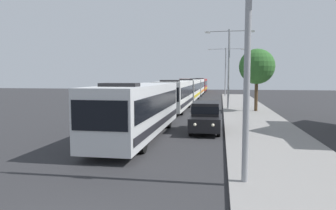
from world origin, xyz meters
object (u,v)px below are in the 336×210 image
object	(u,v)px
bus_second_in_line	(175,94)
white_suv	(206,116)
bus_rear	(201,85)
bus_middle	(189,89)
streetlamp_near	(248,13)
streetlamp_mid	(229,61)
bus_fourth_in_line	(196,86)
roadside_tree	(257,67)
streetlamp_far	(226,66)
bus_lead	(140,108)
box_truck_oncoming	(186,85)

from	to	relation	value
bus_second_in_line	white_suv	size ratio (longest dim) A/B	2.58
bus_rear	bus_middle	bearing A→B (deg)	-90.00
bus_rear	streetlamp_near	bearing A→B (deg)	-84.99
bus_second_in_line	bus_middle	bearing A→B (deg)	90.00
white_suv	streetlamp_mid	bearing A→B (deg)	82.72
bus_fourth_in_line	roadside_tree	size ratio (longest dim) A/B	1.78
streetlamp_far	bus_fourth_in_line	bearing A→B (deg)	153.01
bus_middle	streetlamp_mid	bearing A→B (deg)	-66.25
roadside_tree	streetlamp_far	bearing A→B (deg)	96.17
streetlamp_near	streetlamp_far	xyz separation A→B (m)	(-0.00, 45.70, -0.09)
white_suv	streetlamp_near	xyz separation A→B (m)	(1.70, -9.54, 4.41)
bus_lead	bus_middle	size ratio (longest dim) A/B	1.00
bus_second_in_line	bus_lead	bearing A→B (deg)	-90.00
bus_second_in_line	streetlamp_near	world-z (taller)	streetlamp_near
bus_fourth_in_line	box_truck_oncoming	distance (m)	11.42
bus_lead	roadside_tree	world-z (taller)	roadside_tree
bus_lead	streetlamp_near	distance (m)	9.82
box_truck_oncoming	streetlamp_mid	distance (m)	37.71
bus_middle	streetlamp_far	xyz separation A→B (m)	(5.40, 10.58, 3.67)
white_suv	streetlamp_far	size ratio (longest dim) A/B	0.53
bus_fourth_in_line	streetlamp_mid	distance (m)	26.39
bus_fourth_in_line	bus_rear	bearing A→B (deg)	90.00
bus_rear	roadside_tree	size ratio (longest dim) A/B	1.77
streetlamp_far	roadside_tree	bearing A→B (deg)	-83.83
bus_middle	bus_rear	size ratio (longest dim) A/B	1.13
bus_middle	box_truck_oncoming	world-z (taller)	bus_middle
bus_lead	bus_rear	world-z (taller)	same
bus_lead	bus_second_in_line	distance (m)	14.08
box_truck_oncoming	streetlamp_far	distance (m)	16.62
box_truck_oncoming	streetlamp_mid	xyz separation A→B (m)	(8.70, -36.53, 3.44)
roadside_tree	bus_fourth_in_line	bearing A→B (deg)	106.44
bus_middle	streetlamp_near	bearing A→B (deg)	-81.26
bus_second_in_line	bus_rear	xyz separation A→B (m)	(-0.00, 40.19, -0.00)
box_truck_oncoming	streetlamp_far	xyz separation A→B (m)	(8.70, -13.68, 3.65)
streetlamp_near	bus_middle	bearing A→B (deg)	98.74
bus_fourth_in_line	streetlamp_mid	world-z (taller)	streetlamp_mid
bus_lead	streetlamp_mid	world-z (taller)	streetlamp_mid
bus_lead	streetlamp_far	size ratio (longest dim) A/B	1.43
bus_lead	bus_rear	xyz separation A→B (m)	(-0.00, 54.28, -0.00)
streetlamp_mid	streetlamp_near	bearing A→B (deg)	-90.00
white_suv	streetlamp_mid	distance (m)	14.03
bus_rear	streetlamp_far	world-z (taller)	streetlamp_far
bus_lead	bus_middle	xyz separation A→B (m)	(0.00, 27.83, 0.00)
white_suv	roadside_tree	size ratio (longest dim) A/B	0.74
bus_rear	white_suv	world-z (taller)	bus_rear
streetlamp_near	roadside_tree	size ratio (longest dim) A/B	1.43
roadside_tree	bus_lead	bearing A→B (deg)	-120.12
streetlamp_near	roadside_tree	bearing A→B (deg)	82.86
bus_rear	roadside_tree	distance (m)	41.29
streetlamp_far	white_suv	bearing A→B (deg)	-92.69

